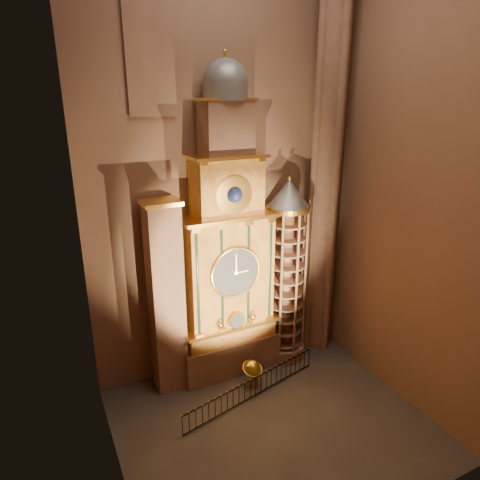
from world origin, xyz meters
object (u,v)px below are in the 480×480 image
stair_turret (286,274)px  iron_railing (253,388)px  astronomical_clock (227,259)px  celestial_globe (252,371)px  portrait_tower (166,298)px

stair_turret → iron_railing: bearing=-142.4°
astronomical_clock → celestial_globe: size_ratio=10.65×
stair_turret → iron_railing: (-3.48, -2.68, -4.65)m
astronomical_clock → stair_turret: astronomical_clock is taller
portrait_tower → stair_turret: (6.90, -0.28, 0.12)m
portrait_tower → celestial_globe: portrait_tower is taller
stair_turret → celestial_globe: stair_turret is taller
astronomical_clock → celestial_globe: 6.13m
portrait_tower → stair_turret: bearing=-2.3°
astronomical_clock → iron_railing: size_ratio=2.02×
astronomical_clock → portrait_tower: astronomical_clock is taller
stair_turret → celestial_globe: size_ratio=6.89×
portrait_tower → celestial_globe: size_ratio=6.50×
celestial_globe → astronomical_clock: bearing=101.6°
astronomical_clock → celestial_globe: bearing=-78.4°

